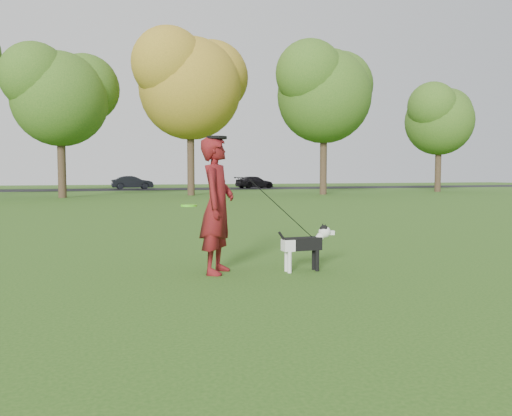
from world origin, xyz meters
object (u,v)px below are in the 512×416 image
object	(u,v)px
man	(217,205)
car_mid	(132,183)
dog	(306,243)
car_right	(255,182)

from	to	relation	value
man	car_mid	size ratio (longest dim) A/B	0.55
dog	car_right	xyz separation A→B (m)	(11.70, 39.77, 0.15)
car_mid	car_right	xyz separation A→B (m)	(11.67, 0.00, -0.04)
car_right	man	bearing A→B (deg)	146.70
car_mid	car_right	world-z (taller)	car_mid
man	car_right	xyz separation A→B (m)	(13.01, 39.51, -0.42)
car_mid	car_right	size ratio (longest dim) A/B	0.94
dog	car_right	bearing A→B (deg)	73.61
dog	car_mid	xyz separation A→B (m)	(0.02, 39.77, 0.19)
man	dog	size ratio (longest dim) A/B	2.15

